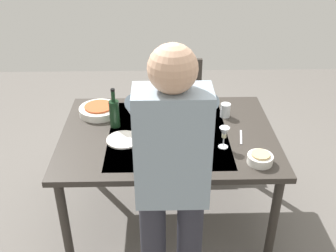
{
  "coord_description": "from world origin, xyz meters",
  "views": [
    {
      "loc": [
        0.06,
        2.4,
        2.21
      ],
      "look_at": [
        0.0,
        0.0,
        0.82
      ],
      "focal_mm": 42.52,
      "sensor_mm": 36.0,
      "label": 1
    }
  ],
  "objects_px": {
    "chair_near": "(180,102)",
    "water_cup_near_left": "(142,115)",
    "dining_table": "(168,140)",
    "water_cup_near_right": "(225,110)",
    "person_server": "(172,182)",
    "wine_glass_left": "(224,134)",
    "serving_bowl_pasta": "(99,110)",
    "wine_glass_right": "(204,104)",
    "side_bowl_bread": "(260,158)",
    "wine_bottle": "(114,113)",
    "dinner_plate_near": "(162,110)",
    "dinner_plate_far": "(123,140)",
    "side_bowl_salad": "(152,150)"
  },
  "relations": [
    {
      "from": "wine_glass_right",
      "to": "serving_bowl_pasta",
      "type": "bearing_deg",
      "value": -4.31
    },
    {
      "from": "person_server",
      "to": "dinner_plate_near",
      "type": "relative_size",
      "value": 7.34
    },
    {
      "from": "wine_glass_right",
      "to": "water_cup_near_right",
      "type": "bearing_deg",
      "value": 178.29
    },
    {
      "from": "chair_near",
      "to": "wine_bottle",
      "type": "height_order",
      "value": "wine_bottle"
    },
    {
      "from": "dinner_plate_near",
      "to": "serving_bowl_pasta",
      "type": "bearing_deg",
      "value": 4.54
    },
    {
      "from": "person_server",
      "to": "water_cup_near_right",
      "type": "height_order",
      "value": "person_server"
    },
    {
      "from": "side_bowl_salad",
      "to": "wine_bottle",
      "type": "bearing_deg",
      "value": -54.0
    },
    {
      "from": "dining_table",
      "to": "wine_glass_right",
      "type": "distance_m",
      "value": 0.39
    },
    {
      "from": "wine_bottle",
      "to": "side_bowl_salad",
      "type": "bearing_deg",
      "value": 126.0
    },
    {
      "from": "wine_bottle",
      "to": "serving_bowl_pasta",
      "type": "xyz_separation_m",
      "value": [
        0.14,
        -0.19,
        -0.08
      ]
    },
    {
      "from": "serving_bowl_pasta",
      "to": "wine_glass_right",
      "type": "bearing_deg",
      "value": 175.69
    },
    {
      "from": "wine_glass_left",
      "to": "side_bowl_bread",
      "type": "distance_m",
      "value": 0.28
    },
    {
      "from": "water_cup_near_right",
      "to": "side_bowl_salad",
      "type": "xyz_separation_m",
      "value": [
        0.55,
        0.5,
        -0.02
      ]
    },
    {
      "from": "wine_bottle",
      "to": "dinner_plate_near",
      "type": "relative_size",
      "value": 1.29
    },
    {
      "from": "wine_bottle",
      "to": "dining_table",
      "type": "bearing_deg",
      "value": 166.26
    },
    {
      "from": "chair_near",
      "to": "serving_bowl_pasta",
      "type": "height_order",
      "value": "chair_near"
    },
    {
      "from": "wine_glass_right",
      "to": "dining_table",
      "type": "bearing_deg",
      "value": 39.95
    },
    {
      "from": "person_server",
      "to": "wine_glass_left",
      "type": "distance_m",
      "value": 0.71
    },
    {
      "from": "chair_near",
      "to": "water_cup_near_left",
      "type": "relative_size",
      "value": 9.34
    },
    {
      "from": "side_bowl_bread",
      "to": "dinner_plate_near",
      "type": "bearing_deg",
      "value": -49.72
    },
    {
      "from": "side_bowl_bread",
      "to": "wine_bottle",
      "type": "bearing_deg",
      "value": -26.8
    },
    {
      "from": "dinner_plate_near",
      "to": "dinner_plate_far",
      "type": "relative_size",
      "value": 1.0
    },
    {
      "from": "dining_table",
      "to": "water_cup_near_right",
      "type": "xyz_separation_m",
      "value": [
        -0.43,
        -0.22,
        0.12
      ]
    },
    {
      "from": "chair_near",
      "to": "wine_glass_right",
      "type": "height_order",
      "value": "chair_near"
    },
    {
      "from": "serving_bowl_pasta",
      "to": "dinner_plate_far",
      "type": "height_order",
      "value": "serving_bowl_pasta"
    },
    {
      "from": "side_bowl_bread",
      "to": "dinner_plate_far",
      "type": "distance_m",
      "value": 0.91
    },
    {
      "from": "dining_table",
      "to": "water_cup_near_right",
      "type": "bearing_deg",
      "value": -153.09
    },
    {
      "from": "side_bowl_bread",
      "to": "chair_near",
      "type": "bearing_deg",
      "value": -72.09
    },
    {
      "from": "wine_bottle",
      "to": "wine_glass_left",
      "type": "distance_m",
      "value": 0.8
    },
    {
      "from": "dinner_plate_far",
      "to": "serving_bowl_pasta",
      "type": "bearing_deg",
      "value": -61.5
    },
    {
      "from": "side_bowl_salad",
      "to": "water_cup_near_right",
      "type": "bearing_deg",
      "value": -137.85
    },
    {
      "from": "wine_glass_right",
      "to": "dinner_plate_far",
      "type": "height_order",
      "value": "wine_glass_right"
    },
    {
      "from": "chair_near",
      "to": "serving_bowl_pasta",
      "type": "xyz_separation_m",
      "value": [
        0.66,
        0.65,
        0.27
      ]
    },
    {
      "from": "dining_table",
      "to": "side_bowl_bread",
      "type": "xyz_separation_m",
      "value": [
        -0.56,
        0.38,
        0.1
      ]
    },
    {
      "from": "person_server",
      "to": "side_bowl_bread",
      "type": "xyz_separation_m",
      "value": [
        -0.56,
        -0.43,
        -0.16
      ]
    },
    {
      "from": "chair_near",
      "to": "dinner_plate_near",
      "type": "bearing_deg",
      "value": 74.02
    },
    {
      "from": "person_server",
      "to": "dinner_plate_far",
      "type": "bearing_deg",
      "value": -66.69
    },
    {
      "from": "water_cup_near_right",
      "to": "serving_bowl_pasta",
      "type": "xyz_separation_m",
      "value": [
        0.95,
        -0.06,
        -0.02
      ]
    },
    {
      "from": "chair_near",
      "to": "side_bowl_bread",
      "type": "relative_size",
      "value": 5.69
    },
    {
      "from": "dinner_plate_far",
      "to": "person_server",
      "type": "bearing_deg",
      "value": 113.31
    },
    {
      "from": "serving_bowl_pasta",
      "to": "side_bowl_salad",
      "type": "bearing_deg",
      "value": 125.9
    },
    {
      "from": "wine_bottle",
      "to": "wine_glass_right",
      "type": "relative_size",
      "value": 1.96
    },
    {
      "from": "person_server",
      "to": "water_cup_near_left",
      "type": "xyz_separation_m",
      "value": [
        0.18,
        -0.97,
        -0.15
      ]
    },
    {
      "from": "water_cup_near_right",
      "to": "wine_bottle",
      "type": "bearing_deg",
      "value": 8.95
    },
    {
      "from": "wine_bottle",
      "to": "dinner_plate_near",
      "type": "height_order",
      "value": "wine_bottle"
    },
    {
      "from": "wine_glass_left",
      "to": "water_cup_near_left",
      "type": "relative_size",
      "value": 1.55
    },
    {
      "from": "dinner_plate_far",
      "to": "dinner_plate_near",
      "type": "bearing_deg",
      "value": -122.5
    },
    {
      "from": "wine_glass_left",
      "to": "dinner_plate_near",
      "type": "bearing_deg",
      "value": -52.94
    },
    {
      "from": "person_server",
      "to": "wine_glass_right",
      "type": "distance_m",
      "value": 1.07
    },
    {
      "from": "water_cup_near_right",
      "to": "serving_bowl_pasta",
      "type": "distance_m",
      "value": 0.95
    }
  ]
}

